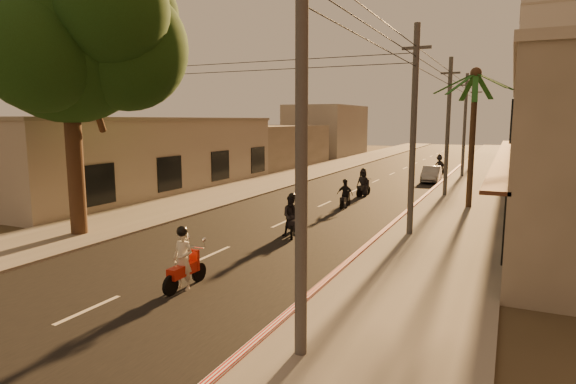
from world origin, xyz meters
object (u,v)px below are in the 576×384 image
at_px(parked_car, 431,174).
at_px(scooter_red, 184,262).
at_px(scooter_mid_b, 345,195).
at_px(palm_tree, 475,81).
at_px(scooter_mid_a, 292,216).
at_px(scooter_far_a, 363,183).
at_px(scooter_far_b, 439,165).
at_px(broadleaf_tree, 76,36).

bearing_deg(parked_car, scooter_red, -98.94).
bearing_deg(scooter_mid_b, parked_car, 78.84).
bearing_deg(parked_car, palm_tree, -74.98).
height_order(scooter_mid_a, scooter_far_a, scooter_mid_a).
relative_size(scooter_red, scooter_mid_a, 1.03).
xyz_separation_m(scooter_far_b, parked_car, (0.13, -5.61, -0.24)).
distance_m(scooter_mid_a, parked_car, 21.76).
distance_m(broadleaf_tree, scooter_mid_b, 15.82).
distance_m(scooter_mid_b, parked_car, 14.36).
bearing_deg(scooter_far_b, scooter_mid_b, -82.26).
distance_m(scooter_mid_a, scooter_mid_b, 7.49).
bearing_deg(palm_tree, scooter_red, -110.80).
relative_size(scooter_red, scooter_mid_b, 1.15).
height_order(broadleaf_tree, scooter_far_b, broadleaf_tree).
bearing_deg(scooter_far_a, parked_car, 82.42).
xyz_separation_m(broadleaf_tree, scooter_red, (7.94, -3.71, -7.63)).
height_order(scooter_mid_a, parked_car, scooter_mid_a).
distance_m(palm_tree, scooter_far_b, 18.57).
xyz_separation_m(scooter_mid_a, parked_car, (2.70, 21.59, -0.24)).
bearing_deg(scooter_far_a, scooter_red, -79.73).
bearing_deg(scooter_mid_b, scooter_far_a, 93.02).
height_order(scooter_far_a, scooter_far_b, scooter_far_b).
xyz_separation_m(broadleaf_tree, parked_car, (10.84, 25.29, -7.83)).
bearing_deg(scooter_mid_b, scooter_red, -90.72).
relative_size(scooter_mid_b, scooter_far_b, 0.90).
relative_size(palm_tree, parked_car, 2.06).
bearing_deg(parked_car, broadleaf_tree, -116.43).
xyz_separation_m(palm_tree, scooter_mid_b, (-6.52, -2.66, -6.39)).
bearing_deg(scooter_red, scooter_far_a, 91.37).
bearing_deg(scooter_far_a, palm_tree, -6.09).
bearing_deg(broadleaf_tree, scooter_far_b, 70.88).
bearing_deg(scooter_far_b, palm_tree, -61.81).
height_order(palm_tree, scooter_red, palm_tree).
bearing_deg(scooter_red, scooter_far_b, 86.51).
distance_m(scooter_red, scooter_far_a, 19.52).
height_order(scooter_mid_a, scooter_far_b, scooter_mid_a).
xyz_separation_m(broadleaf_tree, scooter_far_b, (10.71, 30.90, -7.59)).
xyz_separation_m(scooter_mid_a, scooter_far_b, (2.57, 27.20, 0.00)).
distance_m(palm_tree, parked_car, 13.68).
relative_size(palm_tree, scooter_far_b, 4.26).
bearing_deg(scooter_mid_b, scooter_mid_a, -89.76).
bearing_deg(parked_car, scooter_far_a, -110.78).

